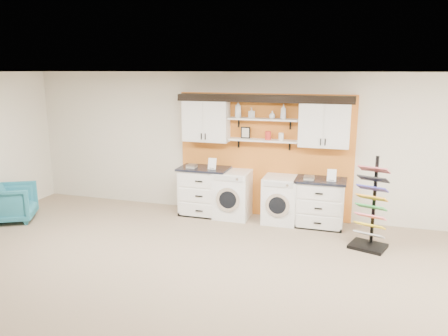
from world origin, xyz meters
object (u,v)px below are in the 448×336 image
(armchair, at_px, (13,203))
(sample_rack, at_px, (370,219))
(dryer, at_px, (281,199))
(base_cabinet_right, at_px, (320,202))
(base_cabinet_left, at_px, (204,191))
(washer, at_px, (233,194))

(armchair, bearing_deg, sample_rack, -112.22)
(dryer, xyz_separation_m, sample_rack, (1.59, -0.80, 0.05))
(dryer, xyz_separation_m, armchair, (-4.90, -1.44, -0.09))
(base_cabinet_right, bearing_deg, armchair, -165.66)
(sample_rack, height_order, armchair, sample_rack)
(base_cabinet_left, distance_m, washer, 0.59)
(washer, bearing_deg, base_cabinet_right, 0.12)
(base_cabinet_right, xyz_separation_m, armchair, (-5.63, -1.44, -0.09))
(base_cabinet_right, relative_size, sample_rack, 0.61)
(base_cabinet_left, relative_size, dryer, 1.11)
(base_cabinet_left, xyz_separation_m, armchair, (-3.37, -1.44, -0.13))
(base_cabinet_left, height_order, washer, base_cabinet_left)
(washer, distance_m, dryer, 0.94)
(base_cabinet_left, height_order, sample_rack, sample_rack)
(dryer, relative_size, sample_rack, 0.59)
(sample_rack, xyz_separation_m, armchair, (-6.50, -0.63, -0.14))
(dryer, distance_m, armchair, 5.11)
(base_cabinet_left, relative_size, base_cabinet_right, 1.08)
(washer, bearing_deg, armchair, -160.06)
(washer, bearing_deg, sample_rack, -17.58)
(base_cabinet_left, bearing_deg, armchair, -156.87)
(base_cabinet_right, distance_m, sample_rack, 1.19)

